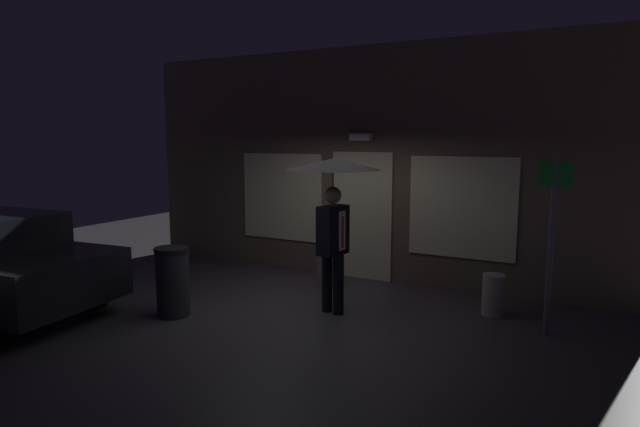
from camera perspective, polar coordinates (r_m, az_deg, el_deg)
The scene contains 7 objects.
ground_plane at distance 7.54m, azimuth -2.38°, elevation -10.71°, with size 18.00×18.00×0.00m, color #423F44.
building_facade at distance 9.24m, azimuth 4.99°, elevation 5.18°, with size 8.97×0.48×3.97m.
person_with_umbrella at distance 7.22m, azimuth 1.42°, elevation 2.46°, with size 1.29×1.29×2.16m.
street_sign_post at distance 7.00m, azimuth 23.66°, elevation -1.99°, with size 0.40×0.07×2.26m.
sidewalk_bollard at distance 8.69m, azimuth 0.52°, elevation -6.09°, with size 0.27×0.27×0.60m, color slate.
sidewalk_bollard_2 at distance 7.76m, azimuth 18.13°, elevation -8.33°, with size 0.30×0.30×0.58m, color #B2A899.
trash_bin at distance 7.60m, azimuth -15.58°, elevation -7.07°, with size 0.47×0.47×0.96m.
Camera 1 is at (3.64, -6.14, 2.43)m, focal length 29.73 mm.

